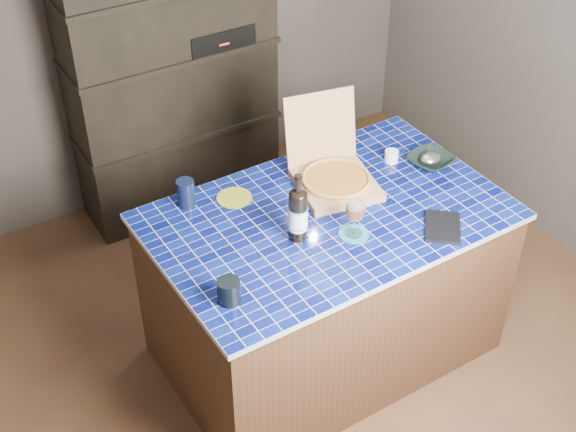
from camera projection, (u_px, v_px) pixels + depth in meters
room at (314, 147)px, 3.40m from camera, size 3.50×3.50×3.50m
shelving_unit at (172, 73)px, 4.65m from camera, size 1.20×0.41×1.80m
kitchen_island at (326, 285)px, 3.91m from camera, size 1.63×1.05×0.88m
pizza_box at (334, 176)px, 3.78m from camera, size 0.43×0.49×0.39m
mead_bottle at (298, 214)px, 3.43m from camera, size 0.09×0.09×0.33m
teal_trivet at (354, 234)px, 3.52m from camera, size 0.14×0.14×0.01m
wine_glass at (355, 210)px, 3.44m from camera, size 0.09×0.09×0.19m
tumbler at (229, 291)px, 3.17m from camera, size 0.09×0.09×0.10m
dvd_case at (443, 227)px, 3.55m from camera, size 0.26×0.26×0.02m
bowl at (430, 161)px, 3.93m from camera, size 0.25×0.25×0.05m
foil_contents at (431, 158)px, 3.92m from camera, size 0.11×0.09×0.05m
white_jar at (391, 156)px, 3.96m from camera, size 0.07×0.07×0.06m
navy_cup at (186, 193)px, 3.66m from camera, size 0.08×0.08×0.13m
green_trivet at (234, 198)px, 3.73m from camera, size 0.17×0.17×0.01m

